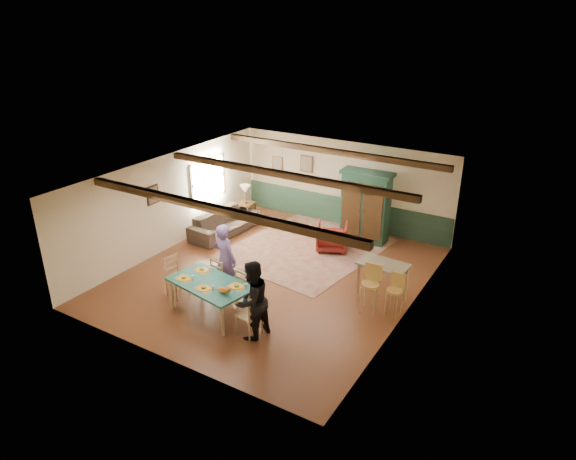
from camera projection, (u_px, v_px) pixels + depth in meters
The scene contains 35 objects.
floor at pixel (275, 275), 13.28m from camera, with size 8.00×8.00×0.00m, color #552A18.
wall_back at pixel (343, 184), 15.88m from camera, with size 7.00×0.02×2.70m, color beige.
wall_left at pixel (169, 202), 14.40m from camera, with size 0.02×8.00×2.70m, color beige.
wall_right at pixel (410, 260), 11.08m from camera, with size 0.02×8.00×2.70m, color beige.
ceiling at pixel (273, 175), 12.20m from camera, with size 7.00×8.00×0.02m, color silver.
wainscot_back at pixel (342, 211), 16.23m from camera, with size 6.95×0.03×0.90m, color #213D2D.
ceiling_beam_front at pixel (213, 208), 10.43m from camera, with size 6.95×0.16×0.16m, color black.
ceiling_beam_mid at pixel (282, 174), 12.55m from camera, with size 6.95×0.16×0.16m, color black.
ceiling_beam_back at pixel (330, 151), 14.60m from camera, with size 6.95×0.16×0.16m, color black.
window_left at pixel (208, 179), 15.64m from camera, with size 0.06×1.60×1.30m, color white, non-canonical shape.
picture_left_wall at pixel (153, 195), 13.75m from camera, with size 0.04×0.42×0.52m, color gray, non-canonical shape.
picture_back_a at pixel (306, 164), 16.30m from camera, with size 0.45×0.04×0.55m, color gray, non-canonical shape.
picture_back_b at pixel (277, 163), 16.88m from camera, with size 0.38×0.04×0.48m, color gray, non-canonical shape.
dining_table at pixel (211, 298), 11.46m from camera, with size 1.89×1.05×0.79m, color #1E6255, non-canonical shape.
dining_chair_far_left at pixel (223, 276), 12.19m from camera, with size 0.44×0.46×1.00m, color #9C7A4E, non-canonical shape.
dining_chair_far_right at pixel (248, 288), 11.69m from camera, with size 0.44×0.46×1.00m, color #9C7A4E, non-canonical shape.
dining_chair_end_left at pixel (177, 277), 12.15m from camera, with size 0.44×0.46×1.00m, color #9C7A4E, non-canonical shape.
dining_chair_end_right at pixel (249, 314), 10.69m from camera, with size 0.44×0.46×1.00m, color #9C7A4E, non-canonical shape.
person_man at pixel (225, 260), 12.09m from camera, with size 0.66×0.43×1.81m, color #785795.
person_woman at pixel (252, 300), 10.48m from camera, with size 0.84×0.66×1.73m, color black.
person_child at pixel (251, 285), 11.73m from camera, with size 0.52×0.34×1.05m, color #254E95.
cat at pixel (224, 290), 10.84m from camera, with size 0.38×0.15×0.19m, color orange, non-canonical shape.
place_setting_near_left at pixel (184, 277), 11.45m from camera, with size 0.42×0.31×0.11m, color yellow, non-canonical shape.
place_setting_near_center at pixel (204, 287), 11.04m from camera, with size 0.42×0.31×0.11m, color yellow, non-canonical shape.
place_setting_far_left at pixel (202, 268), 11.81m from camera, with size 0.42×0.31×0.11m, color yellow, non-canonical shape.
place_setting_far_right at pixel (237, 285), 11.11m from camera, with size 0.42×0.31×0.11m, color yellow, non-canonical shape.
area_rug at pixel (307, 248), 14.76m from camera, with size 3.62×4.30×0.01m, color tan.
armoire at pixel (365, 207), 14.87m from camera, with size 1.50×0.60×2.12m, color #153527.
armchair at pixel (332, 237), 14.55m from camera, with size 0.85×0.87×0.79m, color #561111.
sofa at pixel (224, 223), 15.61m from camera, with size 2.36×0.92×0.69m, color #342920.
end_table at pixel (246, 212), 16.47m from camera, with size 0.53×0.53×0.65m, color black, non-canonical shape.
table_lamp at pixel (245, 194), 16.22m from camera, with size 0.33×0.33×0.59m, color #D4B889, non-canonical shape.
counter_table at pixel (382, 281), 12.01m from camera, with size 1.14×0.66×0.95m, color tan, non-canonical shape.
bar_stool_left at pixel (370, 290), 11.45m from camera, with size 0.41×0.45×1.15m, color tan, non-canonical shape.
bar_stool_right at pixel (394, 296), 11.36m from camera, with size 0.35×0.39×1.00m, color tan, non-canonical shape.
Camera 1 is at (6.34, -9.85, 6.36)m, focal length 32.00 mm.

